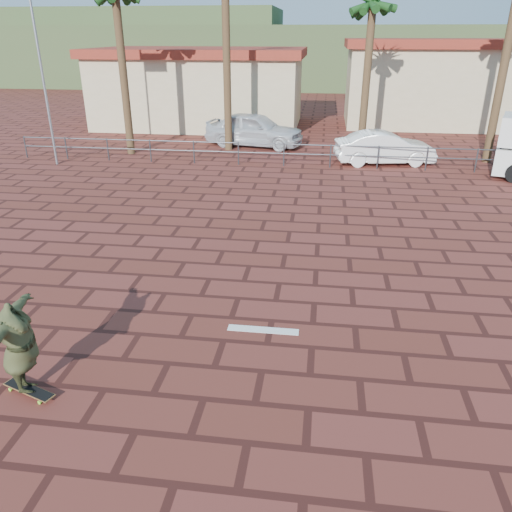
{
  "coord_description": "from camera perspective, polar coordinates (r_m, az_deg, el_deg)",
  "views": [
    {
      "loc": [
        1.68,
        -9.48,
        5.34
      ],
      "look_at": [
        0.33,
        0.54,
        0.8
      ],
      "focal_mm": 35.0,
      "sensor_mm": 36.0,
      "label": 1
    }
  ],
  "objects": [
    {
      "name": "guardrail",
      "position": [
        22.05,
        3.21,
        11.95
      ],
      "size": [
        24.06,
        0.06,
        1.0
      ],
      "color": "#47494F",
      "rests_on": "ground"
    },
    {
      "name": "paint_stripe",
      "position": [
        9.9,
        0.82,
        -8.43
      ],
      "size": [
        1.4,
        0.22,
        0.01
      ],
      "primitive_type": "cube",
      "color": "white",
      "rests_on": "ground"
    },
    {
      "name": "hill_front",
      "position": [
        59.55,
        6.52,
        21.79
      ],
      "size": [
        70.0,
        18.0,
        6.0
      ],
      "primitive_type": "cube",
      "color": "#384C28",
      "rests_on": "ground"
    },
    {
      "name": "building_west",
      "position": [
        32.55,
        -6.33,
        18.66
      ],
      "size": [
        12.6,
        7.6,
        4.5
      ],
      "color": "beige",
      "rests_on": "ground"
    },
    {
      "name": "palm_center",
      "position": [
        25.07,
        13.19,
        25.96
      ],
      "size": [
        2.4,
        2.4,
        7.75
      ],
      "color": "brown",
      "rests_on": "ground"
    },
    {
      "name": "car_silver",
      "position": [
        26.11,
        -0.18,
        14.27
      ],
      "size": [
        5.25,
        2.95,
        1.69
      ],
      "primitive_type": "imported",
      "rotation": [
        0.0,
        0.0,
        1.37
      ],
      "color": "silver",
      "rests_on": "ground"
    },
    {
      "name": "building_east",
      "position": [
        34.19,
        19.31,
        18.22
      ],
      "size": [
        10.6,
        6.6,
        5.0
      ],
      "color": "beige",
      "rests_on": "ground"
    },
    {
      "name": "longboard",
      "position": [
        9.09,
        -24.5,
        -13.74
      ],
      "size": [
        0.99,
        0.53,
        0.1
      ],
      "rotation": [
        0.0,
        0.0,
        -0.34
      ],
      "color": "olive",
      "rests_on": "ground"
    },
    {
      "name": "hill_back",
      "position": [
        69.64,
        -13.22,
        22.51
      ],
      "size": [
        35.0,
        14.0,
        8.0
      ],
      "primitive_type": "cube",
      "color": "#384C28",
      "rests_on": "ground"
    },
    {
      "name": "flagpole",
      "position": [
        23.53,
        -23.31,
        20.68
      ],
      "size": [
        1.3,
        0.1,
        8.0
      ],
      "color": "gray",
      "rests_on": "ground"
    },
    {
      "name": "skateboarder",
      "position": [
        8.64,
        -25.43,
        -9.44
      ],
      "size": [
        0.99,
        2.03,
        1.59
      ],
      "primitive_type": "imported",
      "rotation": [
        0.0,
        0.0,
        1.82
      ],
      "color": "#3A3E21",
      "rests_on": "longboard"
    },
    {
      "name": "car_white",
      "position": [
        23.11,
        14.49,
        11.87
      ],
      "size": [
        4.45,
        2.15,
        1.41
      ],
      "primitive_type": "imported",
      "rotation": [
        0.0,
        0.0,
        1.73
      ],
      "color": "white",
      "rests_on": "ground"
    },
    {
      "name": "ground",
      "position": [
        11.01,
        -2.06,
        -4.84
      ],
      "size": [
        120.0,
        120.0,
        0.0
      ],
      "primitive_type": "plane",
      "color": "maroon",
      "rests_on": "ground"
    }
  ]
}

